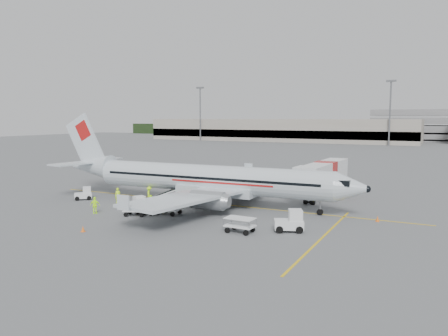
{
  "coord_description": "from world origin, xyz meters",
  "views": [
    {
      "loc": [
        22.31,
        -42.02,
        9.48
      ],
      "look_at": [
        0.0,
        2.0,
        3.8
      ],
      "focal_mm": 35.0,
      "sensor_mm": 36.0,
      "label": 1
    }
  ],
  "objects_px": {
    "tug_mid": "(137,203)",
    "tug_aft": "(83,193)",
    "belt_loader": "(172,191)",
    "jet_bridge": "(325,179)",
    "tug_fore": "(289,221)",
    "aircraft": "(210,160)"
  },
  "relations": [
    {
      "from": "tug_mid",
      "to": "tug_fore",
      "type": "bearing_deg",
      "value": 22.05
    },
    {
      "from": "tug_mid",
      "to": "tug_aft",
      "type": "distance_m",
      "value": 9.48
    },
    {
      "from": "tug_fore",
      "to": "tug_mid",
      "type": "xyz_separation_m",
      "value": [
        -16.66,
        1.07,
        -0.16
      ]
    },
    {
      "from": "aircraft",
      "to": "tug_aft",
      "type": "bearing_deg",
      "value": -166.64
    },
    {
      "from": "tug_mid",
      "to": "belt_loader",
      "type": "bearing_deg",
      "value": 100.5
    },
    {
      "from": "aircraft",
      "to": "jet_bridge",
      "type": "bearing_deg",
      "value": 46.0
    },
    {
      "from": "tug_fore",
      "to": "tug_mid",
      "type": "relative_size",
      "value": 1.2
    },
    {
      "from": "aircraft",
      "to": "tug_fore",
      "type": "height_order",
      "value": "aircraft"
    },
    {
      "from": "jet_bridge",
      "to": "tug_fore",
      "type": "relative_size",
      "value": 6.71
    },
    {
      "from": "tug_fore",
      "to": "tug_aft",
      "type": "bearing_deg",
      "value": 149.55
    },
    {
      "from": "tug_aft",
      "to": "tug_fore",
      "type": "bearing_deg",
      "value": -50.15
    },
    {
      "from": "jet_bridge",
      "to": "aircraft",
      "type": "bearing_deg",
      "value": -129.44
    },
    {
      "from": "belt_loader",
      "to": "tug_fore",
      "type": "bearing_deg",
      "value": -43.56
    },
    {
      "from": "jet_bridge",
      "to": "tug_mid",
      "type": "distance_m",
      "value": 22.74
    },
    {
      "from": "belt_loader",
      "to": "tug_fore",
      "type": "height_order",
      "value": "belt_loader"
    },
    {
      "from": "tug_aft",
      "to": "tug_mid",
      "type": "bearing_deg",
      "value": -54.89
    },
    {
      "from": "aircraft",
      "to": "jet_bridge",
      "type": "distance_m",
      "value": 15.06
    },
    {
      "from": "jet_bridge",
      "to": "tug_aft",
      "type": "distance_m",
      "value": 28.81
    },
    {
      "from": "belt_loader",
      "to": "tug_aft",
      "type": "distance_m",
      "value": 10.93
    },
    {
      "from": "jet_bridge",
      "to": "tug_aft",
      "type": "height_order",
      "value": "jet_bridge"
    },
    {
      "from": "belt_loader",
      "to": "jet_bridge",
      "type": "bearing_deg",
      "value": 17.57
    },
    {
      "from": "jet_bridge",
      "to": "tug_aft",
      "type": "xyz_separation_m",
      "value": [
        -24.6,
        -14.94,
        -1.37
      ]
    }
  ]
}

